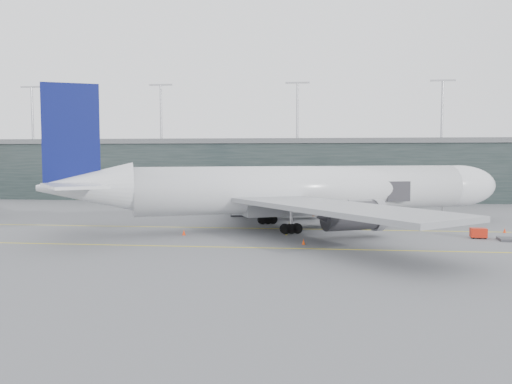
# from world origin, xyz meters

# --- Properties ---
(ground) EXTENTS (320.00, 320.00, 0.00)m
(ground) POSITION_xyz_m (0.00, 0.00, 0.00)
(ground) COLOR slate
(ground) RESTS_ON ground
(taxiline_a) EXTENTS (160.00, 0.25, 0.02)m
(taxiline_a) POSITION_xyz_m (0.00, -4.00, 0.01)
(taxiline_a) COLOR yellow
(taxiline_a) RESTS_ON ground
(taxiline_b) EXTENTS (160.00, 0.25, 0.02)m
(taxiline_b) POSITION_xyz_m (0.00, -20.00, 0.01)
(taxiline_b) COLOR yellow
(taxiline_b) RESTS_ON ground
(taxiline_lead_main) EXTENTS (0.25, 60.00, 0.02)m
(taxiline_lead_main) POSITION_xyz_m (5.00, 20.00, 0.01)
(taxiline_lead_main) COLOR yellow
(taxiline_lead_main) RESTS_ON ground
(terminal) EXTENTS (240.00, 36.00, 29.00)m
(terminal) POSITION_xyz_m (-0.00, 58.00, 7.62)
(terminal) COLOR black
(terminal) RESTS_ON ground
(main_aircraft) EXTENTS (69.46, 64.10, 20.35)m
(main_aircraft) POSITION_xyz_m (7.17, -2.33, 5.71)
(main_aircraft) COLOR silver
(main_aircraft) RESTS_ON ground
(jet_bridge) EXTENTS (9.79, 46.60, 7.11)m
(jet_bridge) POSITION_xyz_m (19.02, 26.12, 5.32)
(jet_bridge) COLOR #2F2E34
(jet_bridge) RESTS_ON ground
(gse_cart) EXTENTS (2.13, 1.47, 1.37)m
(gse_cart) POSITION_xyz_m (30.30, -10.17, 0.76)
(gse_cart) COLOR #B11D0C
(gse_cart) RESTS_ON ground
(baggage_dolly) EXTENTS (3.37, 2.81, 0.31)m
(baggage_dolly) POSITION_xyz_m (33.91, -11.61, 0.19)
(baggage_dolly) COLOR #36373B
(baggage_dolly) RESTS_ON ground
(uld_a) EXTENTS (2.49, 2.12, 2.04)m
(uld_a) POSITION_xyz_m (-4.91, 10.61, 1.07)
(uld_a) COLOR #36363B
(uld_a) RESTS_ON ground
(uld_b) EXTENTS (2.26, 2.08, 1.65)m
(uld_b) POSITION_xyz_m (-3.84, 11.34, 0.87)
(uld_b) COLOR #36363B
(uld_b) RESTS_ON ground
(uld_c) EXTENTS (2.78, 2.54, 2.06)m
(uld_c) POSITION_xyz_m (-1.21, 11.10, 1.08)
(uld_c) COLOR #36363B
(uld_c) RESTS_ON ground
(cone_nose) EXTENTS (0.42, 0.42, 0.68)m
(cone_nose) POSITION_xyz_m (35.65, -4.66, 0.34)
(cone_nose) COLOR red
(cone_nose) RESTS_ON ground
(cone_wing_stbd) EXTENTS (0.43, 0.43, 0.68)m
(cone_wing_stbd) POSITION_xyz_m (7.45, -17.21, 0.34)
(cone_wing_stbd) COLOR #F7470D
(cone_wing_stbd) RESTS_ON ground
(cone_wing_port) EXTENTS (0.44, 0.44, 0.70)m
(cone_wing_port) POSITION_xyz_m (8.86, 12.65, 0.35)
(cone_wing_port) COLOR orange
(cone_wing_port) RESTS_ON ground
(cone_tail) EXTENTS (0.49, 0.49, 0.79)m
(cone_tail) POSITION_xyz_m (-8.97, -11.62, 0.39)
(cone_tail) COLOR red
(cone_tail) RESTS_ON ground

